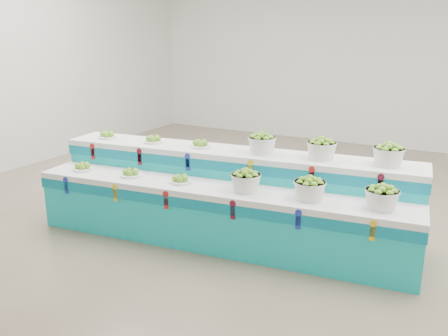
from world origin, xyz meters
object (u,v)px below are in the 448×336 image
(basket_lower_left, at_px, (246,181))
(basket_upper_right, at_px, (388,155))
(display_stand, at_px, (224,197))
(plate_upper_mid, at_px, (153,139))

(basket_lower_left, distance_m, basket_upper_right, 1.56)
(display_stand, distance_m, plate_upper_mid, 1.27)
(plate_upper_mid, xyz_separation_m, basket_upper_right, (2.89, 0.34, 0.07))
(display_stand, relative_size, basket_upper_right, 13.48)
(plate_upper_mid, bearing_deg, basket_lower_left, -13.94)
(basket_lower_left, xyz_separation_m, basket_upper_right, (1.35, 0.72, 0.30))
(display_stand, distance_m, basket_lower_left, 0.57)
(basket_upper_right, bearing_deg, plate_upper_mid, -173.22)
(basket_lower_left, distance_m, plate_upper_mid, 1.60)
(display_stand, height_order, basket_lower_left, display_stand)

